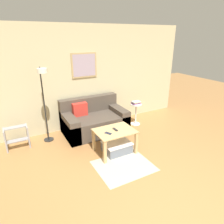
# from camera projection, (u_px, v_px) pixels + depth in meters

# --- Properties ---
(ground_plane) EXTENTS (16.00, 16.00, 0.00)m
(ground_plane) POSITION_uv_depth(u_px,v_px,m) (184.00, 213.00, 2.75)
(ground_plane) COLOR #A87542
(wall_back) EXTENTS (5.60, 0.09, 2.55)m
(wall_back) POSITION_uv_depth(u_px,v_px,m) (88.00, 78.00, 5.05)
(wall_back) COLOR #C6BC93
(wall_back) RESTS_ON ground_plane
(area_rug) EXTENTS (1.03, 0.86, 0.01)m
(area_rug) POSITION_uv_depth(u_px,v_px,m) (124.00, 166.00, 3.74)
(area_rug) COLOR #C1B299
(area_rug) RESTS_ON ground_plane
(couch) EXTENTS (1.52, 0.92, 0.83)m
(couch) POSITION_uv_depth(u_px,v_px,m) (94.00, 121.00, 4.98)
(couch) COLOR #4C4238
(couch) RESTS_ON ground_plane
(coffee_table) EXTENTS (0.79, 0.60, 0.49)m
(coffee_table) POSITION_uv_depth(u_px,v_px,m) (115.00, 135.00, 4.06)
(coffee_table) COLOR tan
(coffee_table) RESTS_ON ground_plane
(storage_bin) EXTENTS (0.55, 0.45, 0.22)m
(storage_bin) POSITION_uv_depth(u_px,v_px,m) (117.00, 147.00, 4.16)
(storage_bin) COLOR slate
(storage_bin) RESTS_ON ground_plane
(floor_lamp) EXTENTS (0.22, 0.47, 1.70)m
(floor_lamp) POSITION_uv_depth(u_px,v_px,m) (44.00, 93.00, 4.11)
(floor_lamp) COLOR black
(floor_lamp) RESTS_ON ground_plane
(side_table) EXTENTS (0.31, 0.31, 0.58)m
(side_table) POSITION_uv_depth(u_px,v_px,m) (136.00, 112.00, 5.37)
(side_table) COLOR white
(side_table) RESTS_ON ground_plane
(book_stack) EXTENTS (0.23, 0.19, 0.09)m
(book_stack) POSITION_uv_depth(u_px,v_px,m) (136.00, 103.00, 5.25)
(book_stack) COLOR silver
(book_stack) RESTS_ON side_table
(remote_control) EXTENTS (0.05, 0.15, 0.02)m
(remote_control) POSITION_uv_depth(u_px,v_px,m) (115.00, 129.00, 4.04)
(remote_control) COLOR #232328
(remote_control) RESTS_ON coffee_table
(cell_phone) EXTENTS (0.13, 0.15, 0.01)m
(cell_phone) POSITION_uv_depth(u_px,v_px,m) (108.00, 133.00, 3.90)
(cell_phone) COLOR #1E2338
(cell_phone) RESTS_ON coffee_table
(step_stool) EXTENTS (0.47, 0.29, 0.48)m
(step_stool) POSITION_uv_depth(u_px,v_px,m) (17.00, 137.00, 4.26)
(step_stool) COLOR #99999E
(step_stool) RESTS_ON ground_plane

